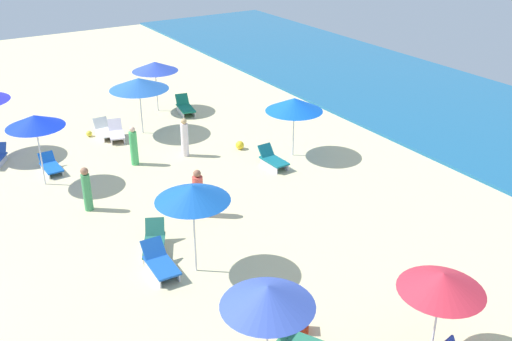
# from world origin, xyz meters

# --- Properties ---
(umbrella_0) EXTENTS (1.99, 1.99, 2.61)m
(umbrella_0) POSITION_xyz_m (-5.53, 6.08, 2.40)
(umbrella_0) COLOR silver
(umbrella_0) RESTS_ON ground_plane
(lounge_chair_0_0) EXTENTS (1.30, 0.63, 0.60)m
(lounge_chair_0_0) POSITION_xyz_m (-6.47, 6.54, 0.22)
(lounge_chair_0_0) COLOR silver
(lounge_chair_0_0) RESTS_ON ground_plane
(umbrella_1) EXTENTS (2.22, 2.22, 2.37)m
(umbrella_1) POSITION_xyz_m (-2.98, 15.07, 2.11)
(umbrella_1) COLOR silver
(umbrella_1) RESTS_ON ground_plane
(lounge_chair_1_0) EXTENTS (1.35, 0.65, 0.73)m
(lounge_chair_1_0) POSITION_xyz_m (-2.50, 13.80, 0.28)
(lounge_chair_1_0) COLOR silver
(lounge_chair_1_0) RESTS_ON ground_plane
(umbrella_3) EXTENTS (2.49, 2.49, 2.45)m
(umbrella_3) POSITION_xyz_m (-8.34, 10.92, 2.20)
(umbrella_3) COLOR silver
(umbrella_3) RESTS_ON ground_plane
(lounge_chair_3_0) EXTENTS (1.39, 0.65, 0.67)m
(lounge_chair_3_0) POSITION_xyz_m (-8.83, 9.41, 0.24)
(lounge_chair_3_0) COLOR silver
(lounge_chair_3_0) RESTS_ON ground_plane
(lounge_chair_3_1) EXTENTS (1.48, 0.91, 0.70)m
(lounge_chair_3_1) POSITION_xyz_m (-8.27, 9.72, 0.26)
(lounge_chair_3_1) COLOR silver
(lounge_chair_3_1) RESTS_ON ground_plane
(umbrella_5) EXTENTS (1.87, 1.87, 2.26)m
(umbrella_5) POSITION_xyz_m (7.84, 11.27, 2.04)
(umbrella_5) COLOR silver
(umbrella_5) RESTS_ON ground_plane
(umbrella_6) EXTENTS (1.90, 1.90, 2.64)m
(umbrella_6) POSITION_xyz_m (6.71, 7.62, 2.40)
(umbrella_6) COLOR silver
(umbrella_6) RESTS_ON ground_plane
(umbrella_8) EXTENTS (2.13, 2.13, 2.37)m
(umbrella_8) POSITION_xyz_m (-10.64, 12.62, 2.15)
(umbrella_8) COLOR silver
(umbrella_8) RESTS_ON ground_plane
(lounge_chair_8_0) EXTENTS (1.60, 0.88, 0.76)m
(lounge_chair_8_0) POSITION_xyz_m (-9.65, 13.57, 0.29)
(lounge_chair_8_0) COLOR silver
(lounge_chair_8_0) RESTS_ON ground_plane
(umbrella_9) EXTENTS (2.00, 2.00, 2.63)m
(umbrella_9) POSITION_xyz_m (2.08, 8.29, 2.41)
(umbrella_9) COLOR silver
(umbrella_9) RESTS_ON ground_plane
(lounge_chair_9_0) EXTENTS (1.61, 1.19, 0.72)m
(lounge_chair_9_0) POSITION_xyz_m (0.54, 7.71, 0.26)
(lounge_chair_9_0) COLOR silver
(lounge_chair_9_0) RESTS_ON ground_plane
(lounge_chair_9_1) EXTENTS (1.49, 0.69, 0.73)m
(lounge_chair_9_1) POSITION_xyz_m (1.63, 7.42, 0.29)
(lounge_chair_9_1) COLOR silver
(lounge_chair_9_1) RESTS_ON ground_plane
(beachgoer_0) EXTENTS (0.36, 0.36, 1.53)m
(beachgoer_0) POSITION_xyz_m (-5.45, 9.44, 0.73)
(beachgoer_0) COLOR #46B962
(beachgoer_0) RESTS_ON ground_plane
(beachgoer_3) EXTENTS (0.38, 0.38, 1.56)m
(beachgoer_3) POSITION_xyz_m (-5.18, 11.44, 0.74)
(beachgoer_3) COLOR white
(beachgoer_3) RESTS_ON ground_plane
(beachgoer_4) EXTENTS (0.36, 0.36, 1.52)m
(beachgoer_4) POSITION_xyz_m (-2.86, 6.84, 0.75)
(beachgoer_4) COLOR #3F9359
(beachgoer_4) RESTS_ON ground_plane
(beachgoer_5) EXTENTS (0.45, 0.45, 1.60)m
(beachgoer_5) POSITION_xyz_m (-0.66, 9.75, 0.75)
(beachgoer_5) COLOR #E25248
(beachgoer_5) RESTS_ON ground_plane
(beach_ball_0) EXTENTS (0.34, 0.34, 0.34)m
(beach_ball_0) POSITION_xyz_m (-4.60, 13.59, 0.17)
(beach_ball_0) COLOR yellow
(beach_ball_0) RESTS_ON ground_plane
(beach_ball_1) EXTENTS (0.25, 0.25, 0.25)m
(beach_ball_1) POSITION_xyz_m (-9.15, 8.82, 0.13)
(beach_ball_1) COLOR yellow
(beach_ball_1) RESTS_ON ground_plane
(cooler_box_2) EXTENTS (0.58, 0.63, 0.34)m
(cooler_box_2) POSITION_xyz_m (5.56, 9.22, 0.17)
(cooler_box_2) COLOR red
(cooler_box_2) RESTS_ON ground_plane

